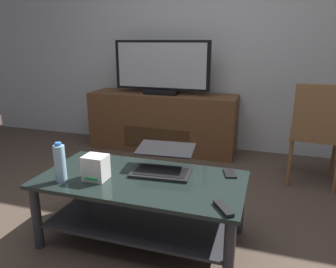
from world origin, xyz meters
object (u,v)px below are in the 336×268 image
Objects in this scene: cell_phone at (230,173)px; media_cabinet at (162,122)px; dining_chair at (317,130)px; router_box at (96,167)px; laptop at (163,163)px; tv_remote at (223,208)px; coffee_table at (142,197)px; television at (162,69)px; water_bottle_near at (60,163)px.

media_cabinet is at bearing 106.61° from cell_phone.
cell_phone is at bearing -57.55° from media_cabinet.
router_box is at bearing -136.16° from dining_chair.
cell_phone is (0.43, 0.08, -0.05)m from laptop.
router_box is 0.82m from tv_remote.
laptop reaches higher than tv_remote.
coffee_table is at bearing -122.18° from laptop.
television reaches higher than cell_phone.
dining_chair is 2.29× the size of laptop.
laptop is 0.44m from cell_phone.
tv_remote is at bearing -40.51° from laptop.
tv_remote is at bearing -63.12° from television.
media_cabinet is 1.85m from cell_phone.
laptop is at bearing 32.41° from water_bottle_near.
cell_phone reaches higher than coffee_table.
tv_remote is (0.46, -0.39, -0.05)m from laptop.
television is 1.90m from cell_phone.
dining_chair is at bearing -17.92° from television.
coffee_table is at bearing -132.49° from dining_chair.
television is 7.98× the size of cell_phone.
media_cabinet is (-0.47, 1.79, 0.03)m from coffee_table.
coffee_table is 1.15× the size of television.
coffee_table is 9.21× the size of cell_phone.
television is at bearing 109.16° from laptop.
router_box reaches higher than laptop.
water_bottle_near is (-1.59, -1.44, 0.04)m from dining_chair.
cell_phone is at bearing 23.89° from coffee_table.
dining_chair is at bearing 42.20° from water_bottle_near.
router_box is at bearing -83.62° from television.
dining_chair reaches higher than router_box.
water_bottle_near is (-0.19, -0.09, 0.04)m from router_box.
router_box reaches higher than tv_remote.
media_cabinet is 0.63m from television.
television is at bearing 90.64° from water_bottle_near.
coffee_table is 0.26m from laptop.
router_box is at bearing -172.94° from cell_phone.
laptop is at bearing 57.82° from coffee_table.
water_bottle_near is at bearing -89.36° from television.
router_box reaches higher than coffee_table.
media_cabinet is at bearing 161.39° from dining_chair.
water_bottle_near is (-0.54, -0.34, 0.06)m from laptop.
cell_phone is at bearing 10.79° from laptop.
dining_chair is 6.65× the size of cell_phone.
dining_chair is at bearing -18.61° from media_cabinet.
router_box is at bearing 135.65° from tv_remote.
dining_chair is 1.19m from cell_phone.
laptop is 2.90× the size of cell_phone.
dining_chair reaches higher than media_cabinet.
media_cabinet is 6.95× the size of water_bottle_near.
media_cabinet is at bearing 96.30° from router_box.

